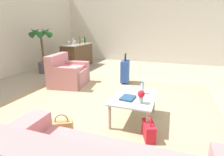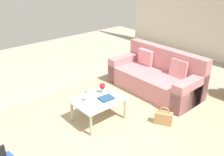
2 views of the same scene
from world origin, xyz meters
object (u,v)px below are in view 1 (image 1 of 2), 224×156
handbag_tan (62,128)px  bar_console (78,55)px  handbag_red (149,130)px  potted_palm (42,49)px  wine_bottle_clear (74,42)px  armchair (67,75)px  coffee_table_book (128,98)px  wine_glass_leftmost (69,42)px  wine_bottle_amber (80,41)px  water_bottle (142,88)px  coffee_table (134,100)px  wine_glass_rightmost (83,40)px  wine_glass_right_of_centre (79,41)px  wine_glass_left_of_centre (75,42)px  wine_bottle_green (85,40)px  flower_vase (141,96)px  suitcase_blue (125,71)px

handbag_tan → bar_console: bearing=27.2°
handbag_red → potted_palm: size_ratio=0.23×
bar_console → wine_bottle_clear: (-0.45, -0.12, 0.56)m
armchair → wine_bottle_clear: size_ratio=3.70×
handbag_tan → coffee_table_book: bearing=-49.6°
wine_glass_leftmost → wine_bottle_amber: bearing=-16.1°
armchair → handbag_red: size_ratio=3.10×
wine_glass_leftmost → coffee_table_book: bearing=-135.5°
water_bottle → wine_bottle_amber: (3.30, 3.08, 0.50)m
armchair → wine_glass_leftmost: wine_glass_leftmost is taller
coffee_table_book → handbag_tan: size_ratio=0.72×
handbag_tan → wine_glass_leftmost: bearing=30.5°
coffee_table → bar_console: (3.50, 3.10, 0.09)m
wine_glass_rightmost → wine_glass_right_of_centre: bearing=179.1°
wine_glass_leftmost → handbag_tan: bearing=-149.5°
coffee_table → wine_glass_leftmost: 4.37m
wine_glass_left_of_centre → wine_bottle_green: 0.61m
wine_glass_leftmost → wine_glass_rightmost: 1.03m
coffee_table → water_bottle: bearing=-26.6°
bar_console → wine_bottle_amber: (-0.00, -0.12, 0.56)m
wine_bottle_clear → handbag_tan: bearing=-151.6°
coffee_table → wine_bottle_amber: wine_bottle_amber is taller
armchair → wine_bottle_amber: (2.21, 0.81, 0.73)m
armchair → coffee_table_book: 2.52m
coffee_table_book → potted_palm: size_ratio=0.16×
armchair → wine_glass_rightmost: bearing=18.8°
water_bottle → wine_glass_leftmost: (2.78, 3.23, 0.49)m
coffee_table_book → wine_bottle_green: size_ratio=0.86×
potted_palm → wine_bottle_amber: bearing=-29.1°
coffee_table_book → wine_glass_right_of_centre: (3.79, 3.02, 0.57)m
coffee_table → wine_glass_left_of_centre: wine_glass_left_of_centre is taller
water_bottle → bar_console: (3.30, 3.20, -0.06)m
coffee_table → coffee_table_book: coffee_table_book is taller
bar_console → potted_palm: (-1.30, 0.60, 0.38)m
bar_console → wine_bottle_clear: wine_bottle_clear is taller
bar_console → wine_glass_rightmost: size_ratio=9.81×
armchair → wine_glass_rightmost: 2.97m
flower_vase → handbag_tan: 1.27m
bar_console → suitcase_blue: bearing=-122.0°
flower_vase → bar_console: size_ratio=0.14×
wine_glass_leftmost → potted_palm: (-0.78, 0.57, -0.17)m
wine_glass_right_of_centre → bar_console: bearing=-179.5°
wine_glass_right_of_centre → handbag_red: bearing=-140.2°
flower_vase → handbag_red: (-0.21, -0.17, -0.43)m
wine_glass_leftmost → wine_glass_right_of_centre: (0.69, -0.02, 0.00)m
wine_glass_rightmost → wine_bottle_green: (-0.08, -0.12, 0.01)m
wine_bottle_clear → handbag_red: (-3.48, -3.29, -0.90)m
coffee_table_book → bar_console: (3.62, 3.02, 0.02)m
wine_glass_rightmost → coffee_table: bearing=-142.4°
handbag_tan → water_bottle: bearing=-44.5°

